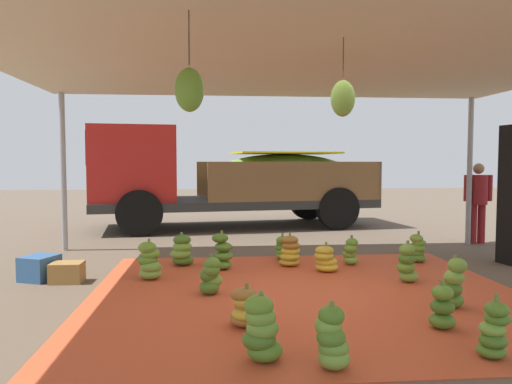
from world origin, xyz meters
TOP-DOWN VIEW (x-y plane):
  - ground_plane at (0.00, 3.00)m, footprint 40.00×40.00m
  - tarp_orange at (0.00, 0.00)m, footprint 5.21×4.75m
  - tent_canopy at (-0.01, -0.10)m, footprint 8.00×7.00m
  - banana_bunch_0 at (1.42, 0.44)m, footprint 0.35×0.32m
  - banana_bunch_1 at (2.10, 1.70)m, footprint 0.35×0.37m
  - banana_bunch_2 at (-0.75, -1.93)m, footprint 0.40×0.36m
  - banana_bunch_3 at (-0.99, 1.44)m, footprint 0.38×0.37m
  - banana_bunch_4 at (-1.15, 0.10)m, footprint 0.36×0.34m
  - banana_bunch_5 at (1.13, -2.03)m, footprint 0.31×0.31m
  - banana_bunch_6 at (0.98, 1.57)m, footprint 0.32×0.34m
  - banana_bunch_7 at (1.46, -0.71)m, footprint 0.34×0.35m
  - banana_bunch_8 at (1.05, -1.31)m, footprint 0.35×0.35m
  - banana_bunch_9 at (-0.80, -1.07)m, footprint 0.45×0.46m
  - banana_bunch_10 at (-0.22, -2.10)m, footprint 0.34×0.33m
  - banana_bunch_11 at (0.01, 2.07)m, footprint 0.37×0.36m
  - banana_bunch_12 at (0.49, 1.16)m, footprint 0.42×0.39m
  - banana_bunch_13 at (-1.99, 0.92)m, footprint 0.42×0.42m
  - banana_bunch_14 at (-1.61, 1.77)m, footprint 0.41×0.41m
  - banana_bunch_15 at (0.04, 1.59)m, footprint 0.44×0.44m
  - cargo_truck_main at (-0.86, 6.24)m, footprint 6.95×3.24m
  - worker_0 at (4.03, 3.39)m, footprint 0.57×0.35m
  - crate_0 at (-3.06, 0.87)m, footprint 0.41×0.32m
  - crate_1 at (-3.47, 1.04)m, footprint 0.52×0.55m

SIDE VIEW (x-z plane):
  - ground_plane at x=0.00m, z-range 0.00..0.00m
  - tarp_orange at x=0.00m, z-range 0.00..0.01m
  - crate_0 at x=-3.06m, z-range 0.00..0.27m
  - crate_1 at x=-3.47m, z-range 0.00..0.33m
  - banana_bunch_9 at x=-0.80m, z-range -0.03..0.39m
  - banana_bunch_12 at x=0.49m, z-range -0.03..0.40m
  - banana_bunch_11 at x=0.01m, z-range -0.03..0.41m
  - banana_bunch_8 at x=1.05m, z-range -0.03..0.43m
  - banana_bunch_6 at x=0.98m, z-range -0.03..0.44m
  - banana_bunch_1 at x=2.10m, z-range -0.03..0.47m
  - banana_bunch_4 at x=-1.15m, z-range -0.02..0.46m
  - banana_bunch_15 at x=0.04m, z-range -0.03..0.48m
  - banana_bunch_14 at x=-1.61m, z-range -0.03..0.49m
  - banana_bunch_5 at x=1.13m, z-range -0.04..0.49m
  - banana_bunch_10 at x=-0.22m, z-range -0.02..0.50m
  - banana_bunch_0 at x=1.42m, z-range -0.03..0.53m
  - banana_bunch_13 at x=-1.99m, z-range -0.03..0.52m
  - banana_bunch_3 at x=-0.99m, z-range -0.03..0.55m
  - banana_bunch_2 at x=-0.75m, z-range -0.02..0.55m
  - banana_bunch_7 at x=1.46m, z-range -0.03..0.57m
  - worker_0 at x=4.03m, z-range 0.13..1.70m
  - cargo_truck_main at x=-0.86m, z-range 0.01..2.41m
  - tent_canopy at x=-0.01m, z-range 1.36..4.24m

